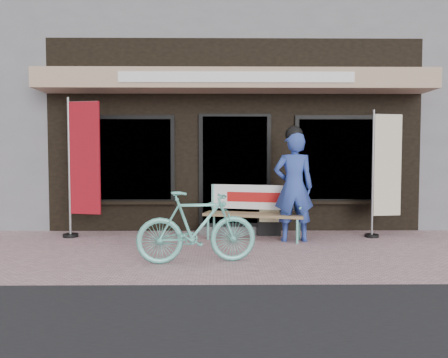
{
  "coord_description": "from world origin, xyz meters",
  "views": [
    {
      "loc": [
        -0.29,
        -6.2,
        1.41
      ],
      "look_at": [
        -0.22,
        0.7,
        1.05
      ],
      "focal_mm": 35.0,
      "sensor_mm": 36.0,
      "label": 1
    }
  ],
  "objects_px": {
    "bicycle": "(197,227)",
    "menu_stand": "(269,212)",
    "bench": "(255,207)",
    "person": "(294,185)",
    "nobori_red": "(82,165)",
    "nobori_cream": "(385,172)"
  },
  "relations": [
    {
      "from": "bench",
      "to": "person",
      "type": "height_order",
      "value": "person"
    },
    {
      "from": "bench",
      "to": "nobori_cream",
      "type": "xyz_separation_m",
      "value": [
        2.28,
        0.13,
        0.6
      ]
    },
    {
      "from": "bicycle",
      "to": "nobori_red",
      "type": "distance_m",
      "value": 2.86
    },
    {
      "from": "person",
      "to": "bicycle",
      "type": "bearing_deg",
      "value": -136.83
    },
    {
      "from": "bench",
      "to": "person",
      "type": "bearing_deg",
      "value": -5.39
    },
    {
      "from": "person",
      "to": "nobori_red",
      "type": "bearing_deg",
      "value": 173.76
    },
    {
      "from": "bench",
      "to": "menu_stand",
      "type": "xyz_separation_m",
      "value": [
        0.28,
        0.24,
        -0.11
      ]
    },
    {
      "from": "menu_stand",
      "to": "nobori_red",
      "type": "bearing_deg",
      "value": -173.59
    },
    {
      "from": "bicycle",
      "to": "menu_stand",
      "type": "xyz_separation_m",
      "value": [
        1.18,
        1.94,
        -0.05
      ]
    },
    {
      "from": "nobori_red",
      "to": "menu_stand",
      "type": "distance_m",
      "value": 3.35
    },
    {
      "from": "bicycle",
      "to": "nobori_cream",
      "type": "relative_size",
      "value": 0.72
    },
    {
      "from": "bicycle",
      "to": "menu_stand",
      "type": "height_order",
      "value": "bicycle"
    },
    {
      "from": "person",
      "to": "menu_stand",
      "type": "distance_m",
      "value": 0.78
    },
    {
      "from": "bicycle",
      "to": "menu_stand",
      "type": "bearing_deg",
      "value": -40.22
    },
    {
      "from": "menu_stand",
      "to": "bench",
      "type": "bearing_deg",
      "value": -134.9
    },
    {
      "from": "bench",
      "to": "person",
      "type": "relative_size",
      "value": 0.91
    },
    {
      "from": "nobori_red",
      "to": "menu_stand",
      "type": "xyz_separation_m",
      "value": [
        3.25,
        0.12,
        -0.83
      ]
    },
    {
      "from": "menu_stand",
      "to": "person",
      "type": "bearing_deg",
      "value": -49.99
    },
    {
      "from": "person",
      "to": "nobori_red",
      "type": "relative_size",
      "value": 0.79
    },
    {
      "from": "bench",
      "to": "nobori_cream",
      "type": "relative_size",
      "value": 0.79
    },
    {
      "from": "nobori_red",
      "to": "nobori_cream",
      "type": "bearing_deg",
      "value": 11.63
    },
    {
      "from": "person",
      "to": "nobori_cream",
      "type": "height_order",
      "value": "nobori_cream"
    }
  ]
}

